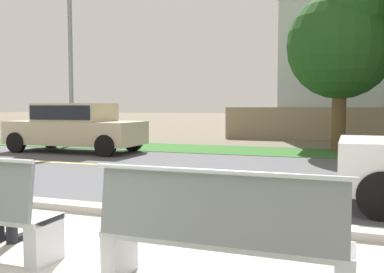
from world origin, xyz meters
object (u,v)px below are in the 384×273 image
object	(u,v)px
car_beige_far	(75,125)
bench_right	(220,237)
streetlamp	(73,35)
shade_tree_far_left	(344,37)

from	to	relation	value
car_beige_far	bench_right	bearing A→B (deg)	-49.38
car_beige_far	streetlamp	world-z (taller)	streetlamp
streetlamp	shade_tree_far_left	bearing A→B (deg)	5.36
shade_tree_far_left	bench_right	bearing A→B (deg)	-93.35
car_beige_far	shade_tree_far_left	bearing A→B (deg)	20.19
bench_right	car_beige_far	size ratio (longest dim) A/B	0.46
car_beige_far	streetlamp	xyz separation A→B (m)	(-1.44, 2.04, 3.21)
shade_tree_far_left	car_beige_far	bearing A→B (deg)	-159.81
bench_right	shade_tree_far_left	xyz separation A→B (m)	(0.67, 11.40, 3.13)
bench_right	streetlamp	distance (m)	14.13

